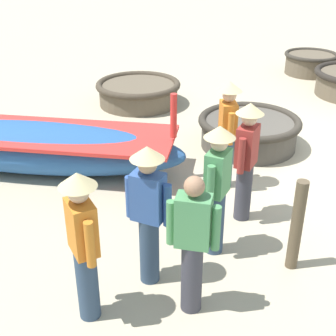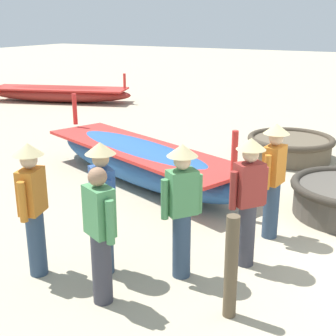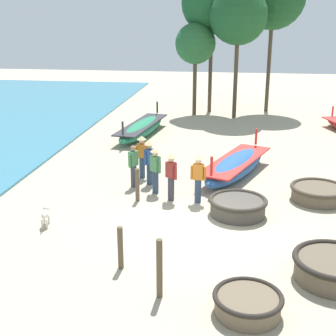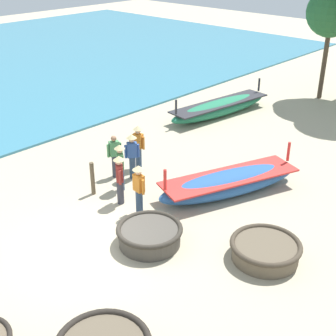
# 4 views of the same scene
# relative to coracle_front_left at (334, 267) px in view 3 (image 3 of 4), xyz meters

# --- Properties ---
(ground_plane) EXTENTS (80.00, 80.00, 0.00)m
(ground_plane) POSITION_rel_coracle_front_left_xyz_m (-3.33, 2.48, -0.33)
(ground_plane) COLOR tan
(coracle_front_left) EXTENTS (1.98, 1.98, 0.61)m
(coracle_front_left) POSITION_rel_coracle_front_left_xyz_m (0.00, 0.00, 0.00)
(coracle_front_left) COLOR brown
(coracle_front_left) RESTS_ON ground
(coracle_weathered) EXTENTS (1.86, 1.86, 0.56)m
(coracle_weathered) POSITION_rel_coracle_front_left_xyz_m (-2.27, 3.54, -0.03)
(coracle_weathered) COLOR #4C473F
(coracle_weathered) RESTS_ON ground
(coracle_far_left) EXTENTS (1.50, 1.50, 0.47)m
(coracle_far_left) POSITION_rel_coracle_front_left_xyz_m (-2.05, -1.65, -0.08)
(coracle_far_left) COLOR brown
(coracle_far_left) RESTS_ON ground
(coracle_tilted) EXTENTS (1.91, 1.91, 0.53)m
(coracle_tilted) POSITION_rel_coracle_front_left_xyz_m (0.44, 5.17, -0.05)
(coracle_tilted) COLOR brown
(coracle_tilted) RESTS_ON ground
(long_boat_red_hull) EXTENTS (3.00, 5.26, 1.41)m
(long_boat_red_hull) POSITION_rel_coracle_front_left_xyz_m (-2.37, 7.37, 0.07)
(long_boat_red_hull) COLOR #285693
(long_boat_red_hull) RESTS_ON ground
(long_boat_blue_hull) EXTENTS (1.94, 6.05, 1.32)m
(long_boat_blue_hull) POSITION_rel_coracle_front_left_xyz_m (-7.28, 13.25, 0.05)
(long_boat_blue_hull) COLOR #237551
(long_boat_blue_hull) RESTS_ON ground
(fisherman_by_coracle) EXTENTS (0.53, 0.36, 1.67)m
(fisherman_by_coracle) POSITION_rel_coracle_front_left_xyz_m (-3.61, 4.43, 0.62)
(fisherman_by_coracle) COLOR #2D425B
(fisherman_by_coracle) RESTS_ON ground
(fisherman_standing_left) EXTENTS (0.38, 0.45, 1.67)m
(fisherman_standing_left) POSITION_rel_coracle_front_left_xyz_m (-5.53, 5.94, 0.62)
(fisherman_standing_left) COLOR #2D425B
(fisherman_standing_left) RESTS_ON ground
(fisherman_hauling) EXTENTS (0.44, 0.38, 1.67)m
(fisherman_hauling) POSITION_rel_coracle_front_left_xyz_m (-4.53, 4.48, 0.62)
(fisherman_hauling) COLOR #383842
(fisherman_hauling) RESTS_ON ground
(fisherman_standing_right) EXTENTS (0.51, 0.36, 1.67)m
(fisherman_standing_right) POSITION_rel_coracle_front_left_xyz_m (-5.96, 6.64, 0.62)
(fisherman_standing_right) COLOR #2D425B
(fisherman_standing_right) RESTS_ON ground
(fisherman_with_hat) EXTENTS (0.34, 0.49, 1.57)m
(fisherman_with_hat) POSITION_rel_coracle_front_left_xyz_m (-6.07, 5.60, 0.50)
(fisherman_with_hat) COLOR #383842
(fisherman_with_hat) RESTS_ON ground
(fisherman_crouching) EXTENTS (0.44, 0.38, 1.67)m
(fisherman_crouching) POSITION_rel_coracle_front_left_xyz_m (-5.17, 5.07, 0.62)
(fisherman_crouching) COLOR #2D425B
(fisherman_crouching) RESTS_ON ground
(dog) EXTENTS (0.31, 0.67, 0.55)m
(dog) POSITION_rel_coracle_front_left_xyz_m (-7.98, 1.92, 0.04)
(dog) COLOR beige
(dog) RESTS_ON ground
(mooring_post_mid_beach) EXTENTS (0.14, 0.14, 1.12)m
(mooring_post_mid_beach) POSITION_rel_coracle_front_left_xyz_m (-5.15, -0.18, 0.23)
(mooring_post_mid_beach) COLOR brown
(mooring_post_mid_beach) RESTS_ON ground
(mooring_post_shoreline) EXTENTS (0.14, 0.14, 1.43)m
(mooring_post_shoreline) POSITION_rel_coracle_front_left_xyz_m (-3.99, -1.30, 0.38)
(mooring_post_shoreline) COLOR brown
(mooring_post_shoreline) RESTS_ON ground
(mooring_post_inland) EXTENTS (0.14, 0.14, 1.15)m
(mooring_post_inland) POSITION_rel_coracle_front_left_xyz_m (-5.65, 4.26, 0.24)
(mooring_post_inland) COLOR brown
(mooring_post_inland) RESTS_ON ground
(tree_center) EXTENTS (2.47, 2.47, 5.63)m
(tree_center) POSITION_rel_coracle_front_left_xyz_m (-5.04, 19.00, 4.03)
(tree_center) COLOR #4C3D2D
(tree_center) RESTS_ON ground
(tree_right_mid) EXTENTS (3.80, 3.80, 8.65)m
(tree_right_mid) POSITION_rel_coracle_front_left_xyz_m (-4.15, 20.09, 6.40)
(tree_right_mid) COLOR #4C3D2D
(tree_right_mid) RESTS_ON ground
(tree_left_mid) EXTENTS (3.38, 3.38, 7.71)m
(tree_left_mid) POSITION_rel_coracle_front_left_xyz_m (-2.53, 18.46, 5.66)
(tree_left_mid) COLOR #4C3D2D
(tree_left_mid) RESTS_ON ground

